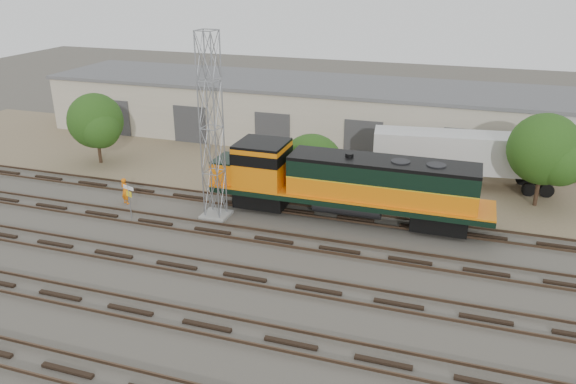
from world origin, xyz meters
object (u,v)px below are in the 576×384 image
(locomotive, at_px, (343,182))
(semi_trailer, at_px, (469,154))
(signal_tower, at_px, (212,132))
(worker, at_px, (125,191))

(locomotive, height_order, semi_trailer, locomotive)
(locomotive, xyz_separation_m, signal_tower, (-7.86, -2.32, 3.26))
(worker, bearing_deg, locomotive, -151.20)
(worker, bearing_deg, semi_trailer, -134.31)
(signal_tower, xyz_separation_m, semi_trailer, (15.23, 10.69, -3.20))
(locomotive, bearing_deg, semi_trailer, 48.63)
(locomotive, distance_m, semi_trailer, 11.15)
(semi_trailer, bearing_deg, signal_tower, -152.40)
(locomotive, xyz_separation_m, worker, (-14.64, -2.32, -1.54))
(locomotive, relative_size, worker, 9.69)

